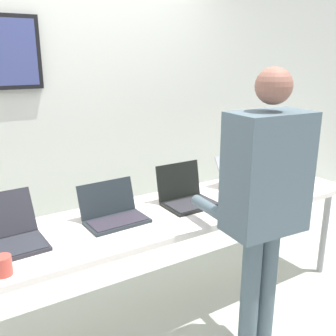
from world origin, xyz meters
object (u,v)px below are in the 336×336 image
workbench (147,223)px  equipment_box (286,155)px  laptop_station_2 (113,212)px  laptop_station_4 (246,181)px  laptop_station_1 (10,234)px  person (264,194)px  laptop_station_3 (186,195)px  coffee_mug (3,266)px

workbench → equipment_box: (1.37, 0.08, 0.25)m
laptop_station_2 → laptop_station_4: size_ratio=0.94×
laptop_station_1 → laptop_station_2: (0.61, -0.01, -0.00)m
laptop_station_1 → person: bearing=-29.2°
laptop_station_4 → person: size_ratio=0.24×
laptop_station_2 → laptop_station_3: (0.55, -0.00, 0.01)m
equipment_box → workbench: bearing=-176.5°
laptop_station_1 → laptop_station_3: 1.16m
workbench → laptop_station_1: bearing=176.0°
laptop_station_2 → laptop_station_4: bearing=0.6°
workbench → laptop_station_1: 0.83m
laptop_station_1 → person: person is taller
equipment_box → laptop_station_2: 1.59m
laptop_station_2 → coffee_mug: laptop_station_2 is taller
equipment_box → coffee_mug: 2.31m
coffee_mug → laptop_station_1: bearing=74.1°
laptop_station_1 → coffee_mug: size_ratio=4.24×
equipment_box → person: (-0.98, -0.71, 0.07)m
laptop_station_4 → workbench: bearing=-176.4°
laptop_station_2 → person: size_ratio=0.22×
laptop_station_3 → equipment_box: bearing=2.3°
person → laptop_station_2: bearing=132.2°
laptop_station_3 → person: bearing=-85.0°
laptop_station_1 → equipment_box: bearing=0.7°
laptop_station_1 → workbench: bearing=-4.0°
workbench → laptop_station_2: bearing=167.6°
workbench → person: size_ratio=1.90×
laptop_station_3 → laptop_station_4: (0.58, 0.01, -0.00)m
equipment_box → laptop_station_3: bearing=-177.7°
workbench → laptop_station_3: size_ratio=9.38×
equipment_box → laptop_station_2: bearing=-178.6°
laptop_station_3 → workbench: bearing=-172.6°
laptop_station_2 → equipment_box: bearing=1.4°
workbench → laptop_station_3: (0.33, 0.04, 0.11)m
workbench → laptop_station_1: size_ratio=8.08×
laptop_station_1 → person: 1.41m
laptop_station_1 → laptop_station_4: bearing=0.0°
laptop_station_2 → workbench: bearing=-12.4°
laptop_station_3 → coffee_mug: bearing=-166.7°
laptop_station_3 → laptop_station_4: size_ratio=0.86×
equipment_box → coffee_mug: size_ratio=4.35×
laptop_station_1 → laptop_station_2: 0.61m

